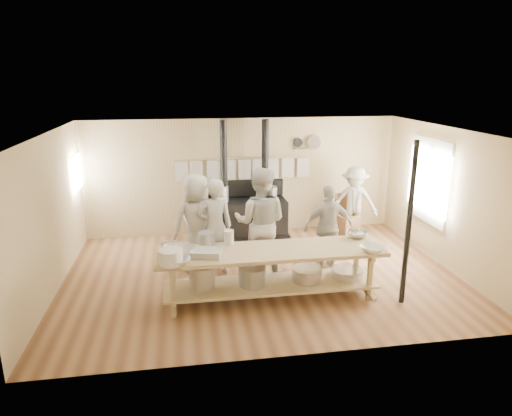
{
  "coord_description": "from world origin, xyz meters",
  "views": [
    {
      "loc": [
        -1.3,
        -7.5,
        3.5
      ],
      "look_at": [
        -0.07,
        0.2,
        1.22
      ],
      "focal_mm": 32.0,
      "sensor_mm": 36.0,
      "label": 1
    }
  ],
  "objects_px": {
    "cook_by_window": "(354,202)",
    "chair": "(347,223)",
    "roasting_pan": "(205,253)",
    "stove": "(245,214)",
    "cook_far_left": "(215,227)",
    "prep_table": "(270,269)",
    "cook_center": "(197,224)",
    "cook_left": "(260,223)",
    "cook_right": "(328,227)"
  },
  "relations": [
    {
      "from": "cook_far_left",
      "to": "cook_by_window",
      "type": "distance_m",
      "value": 3.55
    },
    {
      "from": "cook_far_left",
      "to": "chair",
      "type": "xyz_separation_m",
      "value": [
        3.1,
        1.65,
        -0.61
      ]
    },
    {
      "from": "cook_by_window",
      "to": "stove",
      "type": "bearing_deg",
      "value": -166.56
    },
    {
      "from": "stove",
      "to": "cook_by_window",
      "type": "distance_m",
      "value": 2.44
    },
    {
      "from": "cook_right",
      "to": "cook_far_left",
      "type": "bearing_deg",
      "value": -1.59
    },
    {
      "from": "prep_table",
      "to": "roasting_pan",
      "type": "bearing_deg",
      "value": -174.09
    },
    {
      "from": "stove",
      "to": "cook_left",
      "type": "xyz_separation_m",
      "value": [
        -0.0,
        -2.06,
        0.47
      ]
    },
    {
      "from": "cook_right",
      "to": "chair",
      "type": "relative_size",
      "value": 1.66
    },
    {
      "from": "cook_by_window",
      "to": "cook_far_left",
      "type": "bearing_deg",
      "value": -132.28
    },
    {
      "from": "cook_far_left",
      "to": "cook_right",
      "type": "relative_size",
      "value": 1.13
    },
    {
      "from": "chair",
      "to": "stove",
      "type": "bearing_deg",
      "value": 154.76
    },
    {
      "from": "prep_table",
      "to": "cook_left",
      "type": "relative_size",
      "value": 1.82
    },
    {
      "from": "prep_table",
      "to": "roasting_pan",
      "type": "height_order",
      "value": "roasting_pan"
    },
    {
      "from": "cook_left",
      "to": "cook_by_window",
      "type": "relative_size",
      "value": 1.24
    },
    {
      "from": "cook_by_window",
      "to": "roasting_pan",
      "type": "distance_m",
      "value": 4.41
    },
    {
      "from": "cook_center",
      "to": "roasting_pan",
      "type": "bearing_deg",
      "value": 69.3
    },
    {
      "from": "cook_far_left",
      "to": "cook_right",
      "type": "bearing_deg",
      "value": 171.34
    },
    {
      "from": "cook_far_left",
      "to": "roasting_pan",
      "type": "height_order",
      "value": "cook_far_left"
    },
    {
      "from": "cook_left",
      "to": "cook_by_window",
      "type": "xyz_separation_m",
      "value": [
        2.4,
        1.7,
        -0.19
      ]
    },
    {
      "from": "chair",
      "to": "cook_by_window",
      "type": "bearing_deg",
      "value": -65.84
    },
    {
      "from": "cook_far_left",
      "to": "cook_left",
      "type": "bearing_deg",
      "value": 160.03
    },
    {
      "from": "prep_table",
      "to": "roasting_pan",
      "type": "relative_size",
      "value": 7.51
    },
    {
      "from": "cook_left",
      "to": "chair",
      "type": "relative_size",
      "value": 2.09
    },
    {
      "from": "stove",
      "to": "roasting_pan",
      "type": "relative_size",
      "value": 5.43
    },
    {
      "from": "chair",
      "to": "cook_right",
      "type": "bearing_deg",
      "value": -140.01
    },
    {
      "from": "stove",
      "to": "prep_table",
      "type": "xyz_separation_m",
      "value": [
        -0.0,
        -3.02,
        -0.0
      ]
    },
    {
      "from": "prep_table",
      "to": "roasting_pan",
      "type": "xyz_separation_m",
      "value": [
        -1.03,
        -0.11,
        0.38
      ]
    },
    {
      "from": "stove",
      "to": "cook_left",
      "type": "relative_size",
      "value": 1.31
    },
    {
      "from": "stove",
      "to": "cook_by_window",
      "type": "bearing_deg",
      "value": -8.45
    },
    {
      "from": "prep_table",
      "to": "cook_by_window",
      "type": "relative_size",
      "value": 2.25
    },
    {
      "from": "cook_center",
      "to": "cook_right",
      "type": "height_order",
      "value": "cook_center"
    },
    {
      "from": "prep_table",
      "to": "cook_far_left",
      "type": "xyz_separation_m",
      "value": [
        -0.8,
        1.11,
        0.37
      ]
    },
    {
      "from": "cook_far_left",
      "to": "cook_right",
      "type": "height_order",
      "value": "cook_far_left"
    },
    {
      "from": "cook_by_window",
      "to": "chair",
      "type": "distance_m",
      "value": 0.54
    },
    {
      "from": "stove",
      "to": "cook_by_window",
      "type": "height_order",
      "value": "stove"
    },
    {
      "from": "chair",
      "to": "roasting_pan",
      "type": "bearing_deg",
      "value": -158.24
    },
    {
      "from": "prep_table",
      "to": "cook_center",
      "type": "height_order",
      "value": "cook_center"
    },
    {
      "from": "prep_table",
      "to": "cook_by_window",
      "type": "xyz_separation_m",
      "value": [
        2.4,
        2.66,
        0.28
      ]
    },
    {
      "from": "cook_by_window",
      "to": "chair",
      "type": "height_order",
      "value": "cook_by_window"
    },
    {
      "from": "cook_by_window",
      "to": "roasting_pan",
      "type": "relative_size",
      "value": 3.33
    },
    {
      "from": "cook_left",
      "to": "chair",
      "type": "distance_m",
      "value": 3.01
    },
    {
      "from": "cook_center",
      "to": "chair",
      "type": "relative_size",
      "value": 1.92
    },
    {
      "from": "stove",
      "to": "chair",
      "type": "relative_size",
      "value": 2.74
    },
    {
      "from": "prep_table",
      "to": "chair",
      "type": "height_order",
      "value": "chair"
    },
    {
      "from": "cook_by_window",
      "to": "chair",
      "type": "bearing_deg",
      "value": 155.07
    },
    {
      "from": "chair",
      "to": "roasting_pan",
      "type": "height_order",
      "value": "roasting_pan"
    },
    {
      "from": "cook_far_left",
      "to": "roasting_pan",
      "type": "xyz_separation_m",
      "value": [
        -0.23,
        -1.22,
        0.01
      ]
    },
    {
      "from": "cook_center",
      "to": "cook_by_window",
      "type": "height_order",
      "value": "cook_center"
    },
    {
      "from": "cook_left",
      "to": "cook_right",
      "type": "height_order",
      "value": "cook_left"
    },
    {
      "from": "cook_far_left",
      "to": "roasting_pan",
      "type": "distance_m",
      "value": 1.24
    }
  ]
}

